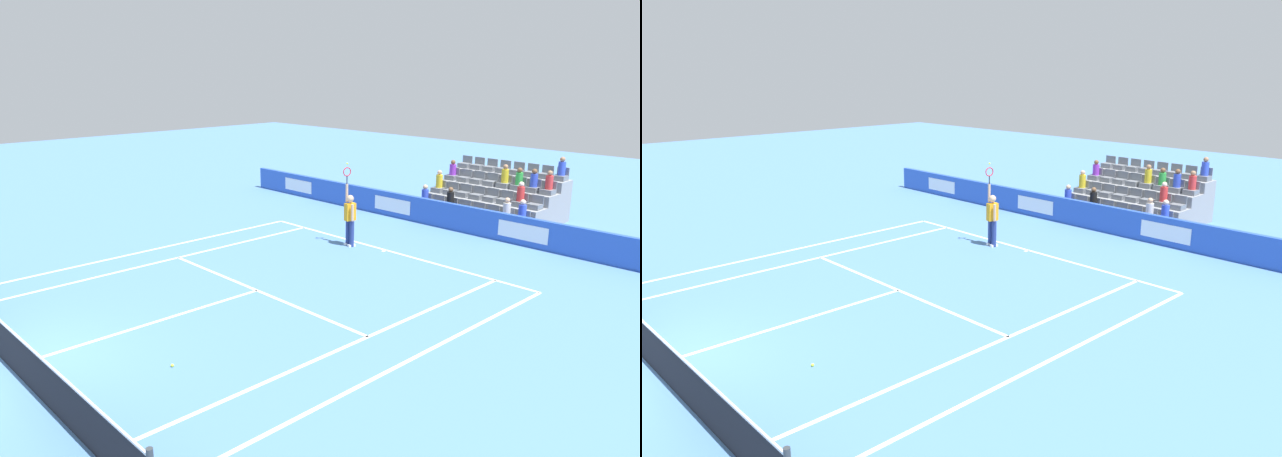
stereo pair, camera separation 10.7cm
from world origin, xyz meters
The scene contains 14 objects.
ground_plane centered at (0.00, 0.00, 0.00)m, with size 80.00×80.00×0.00m, color #4C7AB2.
line_baseline centered at (0.00, -11.89, 0.00)m, with size 10.97×0.10×0.01m, color white.
line_service centered at (0.00, -6.40, 0.00)m, with size 8.23×0.10×0.01m, color white.
line_centre_service centered at (0.00, -3.20, 0.00)m, with size 0.10×6.40×0.01m, color white.
line_singles_sideline_left centered at (4.12, -5.95, 0.00)m, with size 0.10×11.89×0.01m, color white.
line_singles_sideline_right centered at (-4.12, -5.95, 0.00)m, with size 0.10×11.89×0.01m, color white.
line_doubles_sideline_left centered at (5.49, -5.95, 0.00)m, with size 0.10×11.89×0.01m, color white.
line_doubles_sideline_right centered at (-5.49, -5.95, 0.00)m, with size 0.10×11.89×0.01m, color white.
line_centre_mark centered at (0.00, -11.79, 0.00)m, with size 0.10×0.20×0.01m, color white.
sponsor_barrier centered at (0.00, -15.75, 0.50)m, with size 23.08×0.22×1.00m.
tennis_net centered at (0.00, 0.00, 0.49)m, with size 11.97×0.10×1.07m.
tennis_player centered at (1.23, -11.40, 0.99)m, with size 0.51×0.41×2.85m.
stadium_stand centered at (-0.01, -18.68, 0.69)m, with size 4.96×3.80×2.60m.
loose_tennis_ball centered at (-2.30, -2.42, 0.03)m, with size 0.07×0.07×0.07m, color #D1E533.
Camera 2 is at (-12.68, 3.15, 5.98)m, focal length 34.18 mm.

